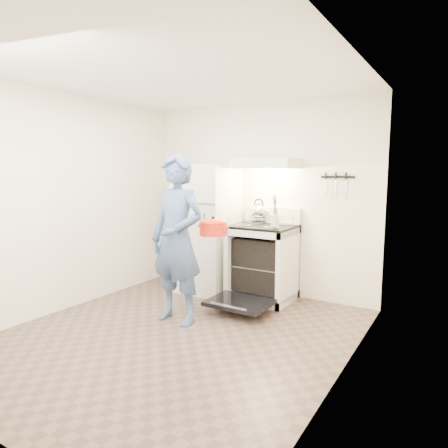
{
  "coord_description": "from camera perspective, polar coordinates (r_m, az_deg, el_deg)",
  "views": [
    {
      "loc": [
        2.38,
        -2.97,
        1.62
      ],
      "look_at": [
        -0.05,
        1.0,
        1.0
      ],
      "focal_mm": 32.0,
      "sensor_mm": 36.0,
      "label": 1
    }
  ],
  "objects": [
    {
      "name": "tea_kettle",
      "position": [
        5.24,
        4.97,
        1.92
      ],
      "size": [
        0.26,
        0.21,
        0.31
      ],
      "primitive_type": null,
      "color": "#BBBBC0",
      "rests_on": "cooktop"
    },
    {
      "name": "pizza_stone",
      "position": [
        5.1,
        5.79,
        -5.67
      ],
      "size": [
        0.31,
        0.31,
        0.02
      ],
      "primitive_type": "cylinder",
      "color": "#8A6B4B",
      "rests_on": "oven_rack"
    },
    {
      "name": "floor",
      "position": [
        4.14,
        -6.9,
        -15.52
      ],
      "size": [
        3.6,
        3.6,
        0.0
      ],
      "primitive_type": "plane",
      "color": "brown",
      "rests_on": "ground"
    },
    {
      "name": "person",
      "position": [
        4.27,
        -6.72,
        -2.24
      ],
      "size": [
        0.67,
        0.45,
        1.79
      ],
      "primitive_type": "imported",
      "rotation": [
        0.0,
        0.0,
        -0.03
      ],
      "color": "#314A6E",
      "rests_on": "floor"
    },
    {
      "name": "range_hood",
      "position": [
        5.01,
        6.09,
        8.57
      ],
      "size": [
        0.76,
        0.5,
        0.12
      ],
      "primitive_type": "cube",
      "color": "white",
      "rests_on": "back_wall"
    },
    {
      "name": "dutch_oven",
      "position": [
        4.35,
        -1.56,
        -0.68
      ],
      "size": [
        0.37,
        0.3,
        0.24
      ],
      "primitive_type": null,
      "color": "red",
      "rests_on": "person"
    },
    {
      "name": "backsplash",
      "position": [
        5.23,
        6.98,
        1.27
      ],
      "size": [
        0.76,
        0.07,
        0.2
      ],
      "primitive_type": "cube",
      "color": "white",
      "rests_on": "cooktop"
    },
    {
      "name": "knife_strip",
      "position": [
        4.94,
        15.94,
        6.48
      ],
      "size": [
        0.4,
        0.02,
        0.03
      ],
      "primitive_type": "cube",
      "color": "black",
      "rests_on": "back_wall"
    },
    {
      "name": "stove_body",
      "position": [
        5.07,
        5.53,
        -5.67
      ],
      "size": [
        0.76,
        0.65,
        0.92
      ],
      "primitive_type": "cube",
      "color": "white",
      "rests_on": "floor"
    },
    {
      "name": "back_wall",
      "position": [
        5.35,
        4.94,
        3.58
      ],
      "size": [
        3.2,
        0.02,
        2.5
      ],
      "primitive_type": "cube",
      "color": "white",
      "rests_on": "ground"
    },
    {
      "name": "oven_rack",
      "position": [
        5.08,
        5.53,
        -5.89
      ],
      "size": [
        0.6,
        0.52,
        0.01
      ],
      "primitive_type": "cube",
      "color": "gray",
      "rests_on": "stove_body"
    },
    {
      "name": "cooktop",
      "position": [
        4.99,
        5.6,
        -0.35
      ],
      "size": [
        0.76,
        0.65,
        0.03
      ],
      "primitive_type": "cube",
      "color": "black",
      "rests_on": "stove_body"
    },
    {
      "name": "utensil_jar",
      "position": [
        4.69,
        7.3,
        0.48
      ],
      "size": [
        0.11,
        0.11,
        0.13
      ],
      "primitive_type": "cylinder",
      "rotation": [
        0.0,
        0.0,
        -0.21
      ],
      "color": "silver",
      "rests_on": "cooktop"
    },
    {
      "name": "oven_door",
      "position": [
        4.66,
        2.21,
        -11.14
      ],
      "size": [
        0.7,
        0.54,
        0.04
      ],
      "primitive_type": "cube",
      "color": "black",
      "rests_on": "floor"
    },
    {
      "name": "refrigerator",
      "position": [
        5.38,
        -2.32,
        -0.66
      ],
      "size": [
        0.7,
        0.7,
        1.7
      ],
      "primitive_type": "cube",
      "color": "white",
      "rests_on": "floor"
    }
  ]
}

